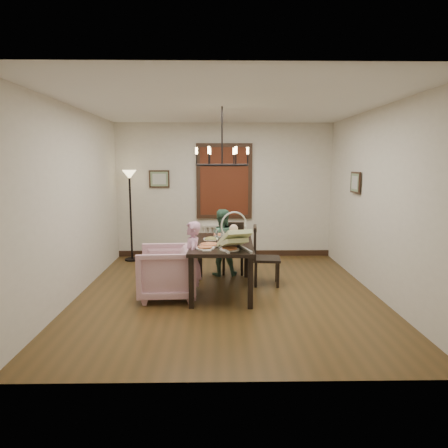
{
  "coord_description": "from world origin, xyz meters",
  "views": [
    {
      "loc": [
        -0.15,
        -5.88,
        1.98
      ],
      "look_at": [
        -0.04,
        0.19,
        1.05
      ],
      "focal_mm": 32.0,
      "sensor_mm": 36.0,
      "label": 1
    }
  ],
  "objects_px": {
    "drinking_glass": "(223,236)",
    "baby_bouncer": "(234,237)",
    "dining_table": "(222,248)",
    "chair_right": "(267,255)",
    "elderly_woman": "(192,267)",
    "chair_far": "(233,248)",
    "seated_man": "(221,248)",
    "floor_lamp": "(131,217)",
    "armchair": "(167,272)"
  },
  "relations": [
    {
      "from": "drinking_glass",
      "to": "seated_man",
      "type": "bearing_deg",
      "value": 91.27
    },
    {
      "from": "baby_bouncer",
      "to": "drinking_glass",
      "type": "bearing_deg",
      "value": 84.73
    },
    {
      "from": "armchair",
      "to": "drinking_glass",
      "type": "relative_size",
      "value": 6.15
    },
    {
      "from": "chair_far",
      "to": "floor_lamp",
      "type": "bearing_deg",
      "value": 156.41
    },
    {
      "from": "seated_man",
      "to": "armchair",
      "type": "bearing_deg",
      "value": 52.65
    },
    {
      "from": "dining_table",
      "to": "seated_man",
      "type": "bearing_deg",
      "value": 92.43
    },
    {
      "from": "seated_man",
      "to": "baby_bouncer",
      "type": "height_order",
      "value": "baby_bouncer"
    },
    {
      "from": "chair_far",
      "to": "chair_right",
      "type": "xyz_separation_m",
      "value": [
        0.53,
        -0.7,
        0.03
      ]
    },
    {
      "from": "elderly_woman",
      "to": "floor_lamp",
      "type": "distance_m",
      "value": 2.78
    },
    {
      "from": "elderly_woman",
      "to": "baby_bouncer",
      "type": "height_order",
      "value": "baby_bouncer"
    },
    {
      "from": "chair_far",
      "to": "seated_man",
      "type": "height_order",
      "value": "seated_man"
    },
    {
      "from": "elderly_woman",
      "to": "seated_man",
      "type": "height_order",
      "value": "seated_man"
    },
    {
      "from": "armchair",
      "to": "seated_man",
      "type": "xyz_separation_m",
      "value": [
        0.81,
        1.18,
        0.11
      ]
    },
    {
      "from": "armchair",
      "to": "seated_man",
      "type": "distance_m",
      "value": 1.44
    },
    {
      "from": "dining_table",
      "to": "seated_man",
      "type": "height_order",
      "value": "seated_man"
    },
    {
      "from": "chair_right",
      "to": "armchair",
      "type": "bearing_deg",
      "value": 116.46
    },
    {
      "from": "armchair",
      "to": "baby_bouncer",
      "type": "xyz_separation_m",
      "value": [
        0.98,
        -0.25,
        0.57
      ]
    },
    {
      "from": "chair_far",
      "to": "baby_bouncer",
      "type": "relative_size",
      "value": 1.61
    },
    {
      "from": "seated_man",
      "to": "drinking_glass",
      "type": "distance_m",
      "value": 0.81
    },
    {
      "from": "elderly_woman",
      "to": "dining_table",
      "type": "bearing_deg",
      "value": 124.21
    },
    {
      "from": "chair_far",
      "to": "baby_bouncer",
      "type": "height_order",
      "value": "baby_bouncer"
    },
    {
      "from": "drinking_glass",
      "to": "chair_right",
      "type": "bearing_deg",
      "value": 12.18
    },
    {
      "from": "dining_table",
      "to": "elderly_woman",
      "type": "bearing_deg",
      "value": -139.06
    },
    {
      "from": "armchair",
      "to": "floor_lamp",
      "type": "distance_m",
      "value": 2.56
    },
    {
      "from": "chair_far",
      "to": "floor_lamp",
      "type": "relative_size",
      "value": 0.51
    },
    {
      "from": "elderly_woman",
      "to": "chair_far",
      "type": "bearing_deg",
      "value": 150.17
    },
    {
      "from": "chair_right",
      "to": "floor_lamp",
      "type": "xyz_separation_m",
      "value": [
        -2.56,
        1.69,
        0.41
      ]
    },
    {
      "from": "elderly_woman",
      "to": "baby_bouncer",
      "type": "xyz_separation_m",
      "value": [
        0.6,
        -0.18,
        0.48
      ]
    },
    {
      "from": "seated_man",
      "to": "chair_far",
      "type": "bearing_deg",
      "value": -150.95
    },
    {
      "from": "chair_right",
      "to": "armchair",
      "type": "height_order",
      "value": "chair_right"
    },
    {
      "from": "elderly_woman",
      "to": "floor_lamp",
      "type": "height_order",
      "value": "floor_lamp"
    },
    {
      "from": "dining_table",
      "to": "elderly_woman",
      "type": "height_order",
      "value": "elderly_woman"
    },
    {
      "from": "armchair",
      "to": "baby_bouncer",
      "type": "bearing_deg",
      "value": 72.03
    },
    {
      "from": "chair_right",
      "to": "elderly_woman",
      "type": "height_order",
      "value": "chair_right"
    },
    {
      "from": "chair_right",
      "to": "dining_table",
      "type": "bearing_deg",
      "value": 118.75
    },
    {
      "from": "chair_right",
      "to": "floor_lamp",
      "type": "relative_size",
      "value": 0.54
    },
    {
      "from": "dining_table",
      "to": "elderly_woman",
      "type": "xyz_separation_m",
      "value": [
        -0.44,
        -0.36,
        -0.21
      ]
    },
    {
      "from": "seated_man",
      "to": "baby_bouncer",
      "type": "distance_m",
      "value": 1.51
    },
    {
      "from": "baby_bouncer",
      "to": "seated_man",
      "type": "bearing_deg",
      "value": 79.34
    },
    {
      "from": "drinking_glass",
      "to": "baby_bouncer",
      "type": "bearing_deg",
      "value": -78.02
    },
    {
      "from": "chair_right",
      "to": "seated_man",
      "type": "bearing_deg",
      "value": 57.3
    },
    {
      "from": "seated_man",
      "to": "floor_lamp",
      "type": "distance_m",
      "value": 2.18
    },
    {
      "from": "chair_right",
      "to": "drinking_glass",
      "type": "bearing_deg",
      "value": 107.32
    },
    {
      "from": "floor_lamp",
      "to": "seated_man",
      "type": "bearing_deg",
      "value": -31.64
    },
    {
      "from": "chair_right",
      "to": "floor_lamp",
      "type": "bearing_deg",
      "value": 61.62
    },
    {
      "from": "elderly_woman",
      "to": "baby_bouncer",
      "type": "bearing_deg",
      "value": 68.8
    },
    {
      "from": "dining_table",
      "to": "chair_right",
      "type": "relative_size",
      "value": 1.72
    },
    {
      "from": "drinking_glass",
      "to": "dining_table",
      "type": "bearing_deg",
      "value": -93.9
    },
    {
      "from": "dining_table",
      "to": "elderly_woman",
      "type": "distance_m",
      "value": 0.61
    },
    {
      "from": "elderly_woman",
      "to": "floor_lamp",
      "type": "xyz_separation_m",
      "value": [
        -1.38,
        2.37,
        0.42
      ]
    }
  ]
}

